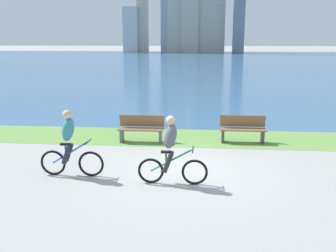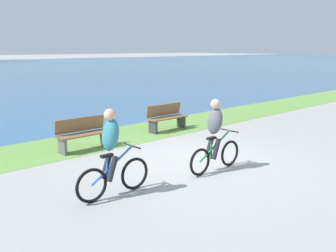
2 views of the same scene
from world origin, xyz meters
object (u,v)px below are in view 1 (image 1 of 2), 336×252
object	(u,v)px
cyclist_lead	(171,150)
cyclist_trailing	(69,144)
bench_near_path	(141,129)
bench_far_along_path	(243,129)

from	to	relation	value
cyclist_lead	cyclist_trailing	world-z (taller)	cyclist_trailing
cyclist_trailing	bench_near_path	xyz separation A→B (m)	(1.27, 3.31, -0.39)
cyclist_lead	bench_far_along_path	xyz separation A→B (m)	(2.06, 3.91, -0.38)
cyclist_lead	cyclist_trailing	size ratio (longest dim) A/B	0.99
bench_far_along_path	cyclist_trailing	bearing A→B (deg)	-142.21
cyclist_trailing	bench_far_along_path	bearing A→B (deg)	37.79
bench_near_path	bench_far_along_path	bearing A→B (deg)	4.66
cyclist_trailing	bench_near_path	distance (m)	3.57
cyclist_lead	bench_near_path	distance (m)	3.88
bench_far_along_path	bench_near_path	bearing A→B (deg)	-175.34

